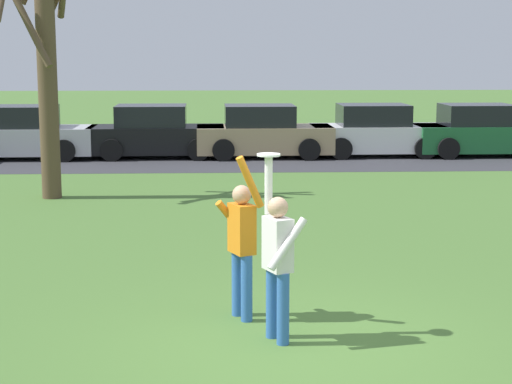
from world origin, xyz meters
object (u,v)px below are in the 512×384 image
object	(u,v)px
person_catcher	(278,256)
parked_car_green	(480,132)
parked_car_white	(376,132)
person_defender	(242,240)
frisbee_disc	(269,155)
bare_tree_tall	(46,65)
parked_car_black	(155,134)
parked_car_tan	(263,133)
parked_car_silver	(25,134)

from	to	relation	value
person_catcher	parked_car_green	distance (m)	18.28
parked_car_white	parked_car_green	distance (m)	3.21
person_catcher	person_defender	world-z (taller)	person_catcher
frisbee_disc	bare_tree_tall	world-z (taller)	bare_tree_tall
person_defender	parked_car_black	size ratio (longest dim) A/B	0.50
bare_tree_tall	person_catcher	bearing A→B (deg)	-65.55
frisbee_disc	parked_car_black	xyz separation A→B (m)	(-2.46, 16.52, -1.37)
bare_tree_tall	parked_car_white	bearing A→B (deg)	39.78
person_catcher	parked_car_tan	world-z (taller)	person_catcher
parked_car_black	parked_car_green	distance (m)	10.01
parked_car_black	parked_car_tan	distance (m)	3.29
parked_car_black	bare_tree_tall	bearing A→B (deg)	-105.09
person_defender	parked_car_silver	bearing A→B (deg)	177.02
parked_car_white	person_defender	bearing A→B (deg)	-106.91
frisbee_disc	parked_car_green	distance (m)	18.18
frisbee_disc	parked_car_silver	size ratio (longest dim) A/B	0.06
person_catcher	person_defender	distance (m)	0.92
parked_car_tan	parked_car_green	xyz separation A→B (m)	(6.72, 0.08, 0.00)
parked_car_black	bare_tree_tall	distance (m)	7.66
person_defender	parked_car_white	bearing A→B (deg)	139.76
person_catcher	bare_tree_tall	xyz separation A→B (m)	(-4.37, 9.62, 1.93)
parked_car_silver	parked_car_tan	bearing A→B (deg)	-0.69
person_catcher	person_defender	size ratio (longest dim) A/B	1.02
parked_car_white	bare_tree_tall	distance (m)	11.42
frisbee_disc	bare_tree_tall	bearing A→B (deg)	114.45
person_defender	parked_car_tan	world-z (taller)	person_defender
frisbee_disc	parked_car_tan	distance (m)	16.49
parked_car_white	parked_car_green	size ratio (longest dim) A/B	1.00
person_catcher	parked_car_green	world-z (taller)	person_catcher
parked_car_silver	bare_tree_tall	size ratio (longest dim) A/B	0.70
parked_car_white	parked_car_green	bearing A→B (deg)	-2.47
person_defender	bare_tree_tall	size ratio (longest dim) A/B	0.35
frisbee_disc	parked_car_black	distance (m)	16.76
person_catcher	parked_car_green	size ratio (longest dim) A/B	0.50
person_catcher	parked_car_white	size ratio (longest dim) A/B	0.50
person_defender	parked_car_white	size ratio (longest dim) A/B	0.50
bare_tree_tall	frisbee_disc	bearing A→B (deg)	-65.55
frisbee_disc	bare_tree_tall	size ratio (longest dim) A/B	0.04
bare_tree_tall	parked_car_tan	bearing A→B (deg)	53.91
parked_car_silver	parked_car_white	distance (m)	10.71
person_catcher	parked_car_green	bearing A→B (deg)	-48.15
person_defender	parked_car_green	size ratio (longest dim) A/B	0.50
parked_car_black	parked_car_green	xyz separation A→B (m)	(10.01, -0.04, 0.00)
parked_car_silver	person_defender	bearing A→B (deg)	-69.64
person_defender	parked_car_black	xyz separation A→B (m)	(-2.18, 15.89, -0.25)
parked_car_black	parked_car_tan	bearing A→B (deg)	-2.75
parked_car_tan	parked_car_green	size ratio (longest dim) A/B	1.00
person_catcher	parked_car_tan	size ratio (longest dim) A/B	0.50
person_defender	parked_car_silver	world-z (taller)	person_defender
frisbee_disc	parked_car_green	world-z (taller)	frisbee_disc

